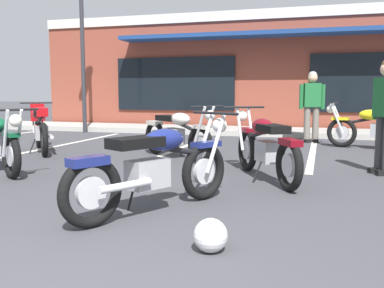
{
  "coord_description": "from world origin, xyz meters",
  "views": [
    {
      "loc": [
        1.53,
        -1.44,
        1.2
      ],
      "look_at": [
        -0.02,
        3.71,
        0.55
      ],
      "focal_mm": 40.65,
      "sensor_mm": 36.0,
      "label": 1
    }
  ],
  "objects": [
    {
      "name": "motorcycle_green_cafe_racer",
      "position": [
        -0.97,
        5.89,
        0.46
      ],
      "size": [
        1.79,
        1.48,
        0.98
      ],
      "color": "black",
      "rests_on": "ground_plane"
    },
    {
      "name": "sidewalk_kerb",
      "position": [
        0.0,
        11.01,
        0.07
      ],
      "size": [
        22.0,
        1.8,
        0.14
      ],
      "primitive_type": "cube",
      "color": "#A8A59E",
      "rests_on": "ground_plane"
    },
    {
      "name": "helmet_on_pavement",
      "position": [
        0.75,
        1.62,
        0.13
      ],
      "size": [
        0.26,
        0.26,
        0.26
      ],
      "color": "silver",
      "rests_on": "ground_plane"
    },
    {
      "name": "motorcycle_cream_vintage",
      "position": [
        -3.9,
        6.02,
        0.53
      ],
      "size": [
        1.55,
        1.74,
        0.98
      ],
      "color": "black",
      "rests_on": "ground_plane"
    },
    {
      "name": "painted_stall_lines",
      "position": [
        -0.0,
        7.41,
        0.0
      ],
      "size": [
        13.74,
        4.8,
        0.01
      ],
      "color": "silver",
      "rests_on": "ground_plane"
    },
    {
      "name": "parking_lot_lamp_post",
      "position": [
        -5.2,
        9.8,
        3.24
      ],
      "size": [
        0.24,
        0.76,
        5.02
      ],
      "color": "#2D2D33",
      "rests_on": "ground_plane"
    },
    {
      "name": "person_in_black_shirt",
      "position": [
        1.28,
        9.24,
        0.95
      ],
      "size": [
        0.61,
        0.34,
        1.68
      ],
      "color": "black",
      "rests_on": "ground_plane"
    },
    {
      "name": "motorcycle_foreground_classic",
      "position": [
        -0.04,
        2.53,
        0.46
      ],
      "size": [
        1.26,
        1.92,
        0.98
      ],
      "color": "black",
      "rests_on": "ground_plane"
    },
    {
      "name": "ground_plane",
      "position": [
        0.0,
        3.57,
        0.0
      ],
      "size": [
        80.0,
        80.0,
        0.0
      ],
      "primitive_type": "plane",
      "color": "#3D3D42"
    },
    {
      "name": "motorcycle_blue_standard",
      "position": [
        0.79,
        4.48,
        0.46
      ],
      "size": [
        1.3,
        1.9,
        0.98
      ],
      "color": "black",
      "rests_on": "ground_plane"
    },
    {
      "name": "motorcycle_black_cruiser",
      "position": [
        2.61,
        8.27,
        0.46
      ],
      "size": [
        2.06,
        0.93,
        0.98
      ],
      "color": "black",
      "rests_on": "ground_plane"
    },
    {
      "name": "brick_storefront_building",
      "position": [
        0.0,
        14.83,
        1.84
      ],
      "size": [
        15.55,
        6.54,
        3.67
      ],
      "color": "brown",
      "rests_on": "ground_plane"
    }
  ]
}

